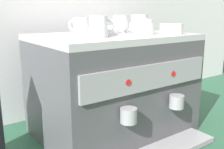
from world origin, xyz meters
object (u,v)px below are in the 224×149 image
Objects in this scene: ceramic_cup_0 at (99,27)px; ceramic_bowl_0 at (106,30)px; ceramic_cup_3 at (121,24)px; ceramic_cup_4 at (143,27)px; espresso_machine at (113,85)px; ceramic_cup_1 at (80,26)px; ceramic_bowl_1 at (171,29)px; milk_pitcher at (181,96)px; ceramic_cup_2 at (140,23)px.

ceramic_cup_0 is 0.97× the size of ceramic_bowl_0.
ceramic_cup_0 is 0.26m from ceramic_cup_3.
ceramic_bowl_0 is (-0.11, 0.10, -0.01)m from ceramic_cup_4.
ceramic_cup_0 is (-0.12, -0.09, 0.25)m from espresso_machine.
ceramic_cup_1 reaches higher than ceramic_cup_4.
ceramic_cup_0 is at bearing -133.69° from ceramic_bowl_0.
ceramic_bowl_0 is at bearing 138.21° from ceramic_cup_4.
espresso_machine is at bearing -35.40° from ceramic_cup_1.
ceramic_cup_1 is 0.93× the size of ceramic_cup_3.
ceramic_bowl_1 reaches higher than milk_pitcher.
ceramic_bowl_1 is at bearing -151.01° from milk_pitcher.
milk_pitcher is at bearing -5.53° from ceramic_cup_2.
ceramic_cup_4 reaches higher than milk_pitcher.
espresso_machine is 0.31m from ceramic_cup_2.
ceramic_cup_3 reaches higher than espresso_machine.
ceramic_cup_1 is 0.90× the size of ceramic_bowl_0.
ceramic_cup_2 is (0.29, -0.04, 0.01)m from ceramic_cup_1.
ceramic_bowl_1 is at bearing -36.19° from ceramic_bowl_0.
ceramic_cup_4 is at bearing 150.79° from ceramic_bowl_1.
ceramic_cup_2 reaches higher than espresso_machine.
ceramic_cup_1 is 1.04× the size of ceramic_bowl_1.
milk_pitcher is at bearing 1.34° from espresso_machine.
milk_pitcher is (0.28, 0.15, -0.38)m from ceramic_bowl_1.
espresso_machine is at bearing 135.62° from ceramic_cup_4.
espresso_machine is 5.94× the size of ceramic_cup_0.
milk_pitcher is at bearing -0.35° from ceramic_bowl_0.
ceramic_bowl_0 is 1.16× the size of ceramic_bowl_1.
ceramic_cup_1 reaches higher than espresso_machine.
ceramic_cup_1 is 0.19m from ceramic_cup_3.
milk_pitcher is (0.38, -0.05, -0.39)m from ceramic_cup_3.
ceramic_cup_2 is 1.07× the size of ceramic_bowl_0.
ceramic_cup_1 is 0.25m from ceramic_cup_4.
ceramic_cup_1 reaches higher than ceramic_bowl_0.
ceramic_bowl_0 reaches higher than espresso_machine.
ceramic_cup_0 is 0.32m from ceramic_bowl_1.
ceramic_cup_0 reaches higher than ceramic_cup_4.
ceramic_cup_3 is 0.14m from ceramic_cup_4.
ceramic_cup_3 is (-0.09, 0.02, -0.00)m from ceramic_cup_2.
ceramic_cup_3 is at bearing 90.10° from ceramic_cup_4.
ceramic_cup_0 is at bearing -143.71° from espresso_machine.
ceramic_cup_2 is 1.24× the size of ceramic_bowl_1.
ceramic_cup_1 is 0.10m from ceramic_bowl_0.
ceramic_bowl_1 reaches higher than espresso_machine.
ceramic_bowl_1 is at bearing -87.06° from ceramic_cup_2.
ceramic_cup_1 is at bearing 174.48° from ceramic_cup_3.
ceramic_cup_0 reaches higher than espresso_machine.
ceramic_cup_4 is (0.00, -0.14, -0.01)m from ceramic_cup_3.
ceramic_cup_4 is at bearing 1.75° from ceramic_cup_0.
ceramic_cup_0 is 0.33m from ceramic_cup_2.
ceramic_cup_3 is 1.12× the size of ceramic_bowl_1.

